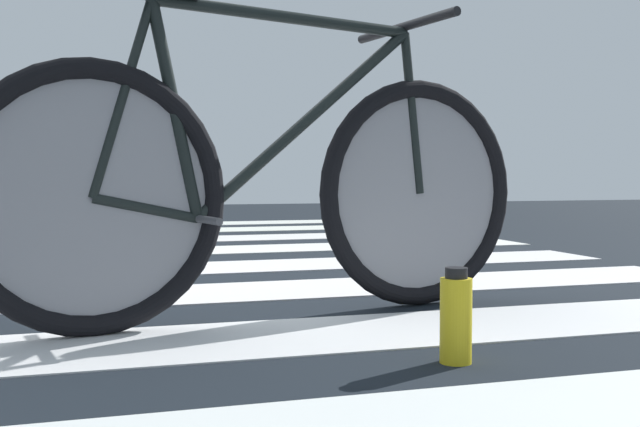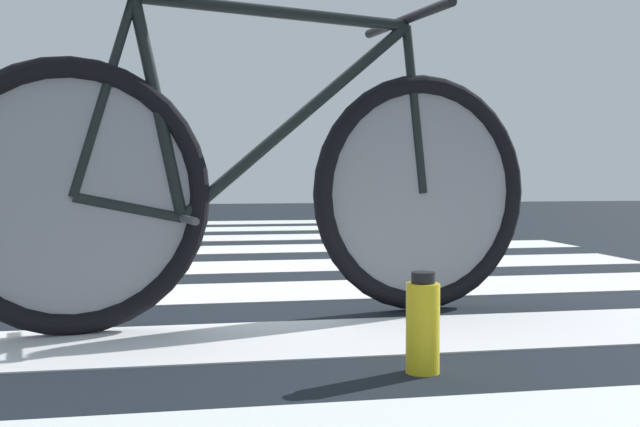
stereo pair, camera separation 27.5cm
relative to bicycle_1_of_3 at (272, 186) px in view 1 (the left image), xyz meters
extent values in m
cube|color=black|center=(-0.75, 1.37, -0.40)|extent=(18.00, 14.00, 0.02)
cube|color=silver|center=(-0.74, 0.53, -0.38)|extent=(5.20, 0.44, 0.00)
cube|color=silver|center=(-0.70, 1.25, -0.38)|extent=(5.20, 0.44, 0.00)
cube|color=silver|center=(-0.60, 2.04, -0.38)|extent=(5.20, 0.44, 0.00)
cube|color=silver|center=(-0.79, 2.78, -0.38)|extent=(5.20, 0.44, 0.00)
cube|color=silver|center=(-0.86, 3.55, -0.38)|extent=(5.20, 0.44, 0.00)
cube|color=silver|center=(-0.79, 4.30, -0.38)|extent=(5.20, 0.44, 0.00)
torus|color=black|center=(-0.50, -0.10, -0.03)|extent=(0.71, 0.19, 0.72)
torus|color=black|center=(0.50, 0.10, -0.03)|extent=(0.71, 0.19, 0.72)
cylinder|color=gray|center=(-0.50, -0.10, -0.03)|extent=(0.60, 0.12, 0.61)
cylinder|color=gray|center=(0.50, 0.10, -0.03)|extent=(0.60, 0.12, 0.61)
cylinder|color=black|center=(0.05, 0.01, 0.48)|extent=(0.79, 0.19, 0.05)
cylinder|color=black|center=(0.11, 0.02, 0.19)|extent=(0.69, 0.17, 0.59)
cylinder|color=black|center=(-0.28, -0.06, 0.20)|extent=(0.16, 0.06, 0.59)
cylinder|color=black|center=(-0.36, -0.07, -0.06)|extent=(0.29, 0.08, 0.09)
cylinder|color=black|center=(-0.42, -0.08, 0.23)|extent=(0.19, 0.06, 0.53)
cylinder|color=black|center=(0.48, 0.09, 0.22)|extent=(0.09, 0.05, 0.50)
cylinder|color=black|center=(0.45, 0.09, 0.49)|extent=(0.13, 0.52, 0.03)
cylinder|color=#4C4C51|center=(-0.22, -0.04, -0.09)|extent=(0.09, 0.34, 0.02)
torus|color=black|center=(-0.43, 2.21, -0.03)|extent=(0.72, 0.18, 0.72)
cylinder|color=gray|center=(-0.43, 2.21, -0.03)|extent=(0.60, 0.11, 0.61)
cylinder|color=orange|center=(-0.88, 2.13, 0.48)|extent=(0.79, 0.17, 0.05)
cylinder|color=orange|center=(-0.82, 2.14, 0.19)|extent=(0.70, 0.15, 0.59)
cylinder|color=orange|center=(-0.46, 2.20, 0.22)|extent=(0.09, 0.04, 0.50)
cylinder|color=black|center=(-0.49, 2.20, 0.49)|extent=(0.12, 0.52, 0.03)
cylinder|color=gold|center=(0.27, -0.62, -0.29)|extent=(0.07, 0.07, 0.19)
cylinder|color=black|center=(0.27, -0.62, -0.18)|extent=(0.05, 0.05, 0.02)
camera|label=1|loc=(-0.51, -2.14, 0.03)|focal=43.06mm
camera|label=2|loc=(-0.24, -2.14, 0.03)|focal=43.06mm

